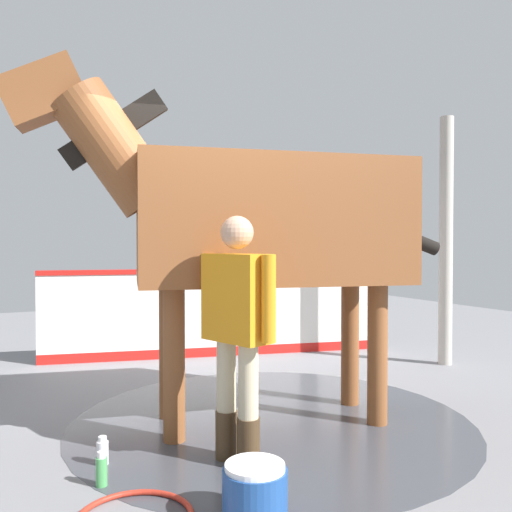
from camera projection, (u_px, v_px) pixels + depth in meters
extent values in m
cube|color=gray|center=(235.00, 412.00, 4.57)|extent=(16.00, 16.00, 0.02)
cylinder|color=#42444C|center=(271.00, 420.00, 4.31)|extent=(3.24, 3.24, 0.00)
cube|color=white|center=(220.00, 315.00, 6.79)|extent=(1.06, 4.31, 1.06)
cube|color=red|center=(220.00, 271.00, 6.77)|extent=(1.08, 4.31, 0.06)
cube|color=red|center=(220.00, 351.00, 6.80)|extent=(1.06, 4.31, 0.12)
cylinder|color=#B7B2A8|center=(446.00, 241.00, 6.30)|extent=(0.16, 0.16, 2.95)
cube|color=brown|center=(271.00, 222.00, 4.27)|extent=(1.44, 2.29, 0.98)
cylinder|color=brown|center=(174.00, 364.00, 3.85)|extent=(0.16, 0.16, 1.12)
cylinder|color=brown|center=(169.00, 350.00, 4.38)|extent=(0.16, 0.16, 1.12)
cylinder|color=brown|center=(377.00, 354.00, 4.22)|extent=(0.16, 0.16, 1.12)
cylinder|color=brown|center=(350.00, 342.00, 4.75)|extent=(0.16, 0.16, 1.12)
cylinder|color=brown|center=(114.00, 149.00, 3.98)|extent=(0.64, 0.98, 1.03)
cube|color=black|center=(114.00, 130.00, 3.97)|extent=(0.24, 0.79, 0.64)
cube|color=brown|center=(44.00, 93.00, 3.86)|extent=(0.42, 0.70, 0.56)
cylinder|color=black|center=(402.00, 235.00, 4.54)|extent=(0.28, 0.71, 0.35)
cylinder|color=#47331E|center=(226.00, 434.00, 3.55)|extent=(0.15, 0.15, 0.32)
cylinder|color=#C6B793|center=(226.00, 375.00, 3.54)|extent=(0.13, 0.13, 0.48)
cylinder|color=#47331E|center=(248.00, 443.00, 3.40)|extent=(0.15, 0.15, 0.32)
cylinder|color=#C6B793|center=(248.00, 381.00, 3.39)|extent=(0.13, 0.13, 0.48)
cube|color=orange|center=(237.00, 298.00, 3.45)|extent=(0.52, 0.36, 0.57)
cylinder|color=orange|center=(209.00, 292.00, 3.65)|extent=(0.09, 0.09, 0.54)
cylinder|color=orange|center=(269.00, 299.00, 3.25)|extent=(0.09, 0.09, 0.54)
sphere|color=tan|center=(237.00, 233.00, 3.44)|extent=(0.22, 0.22, 0.22)
cylinder|color=#1E478C|center=(255.00, 494.00, 2.76)|extent=(0.34, 0.34, 0.26)
cylinder|color=white|center=(255.00, 467.00, 2.76)|extent=(0.32, 0.32, 0.03)
cylinder|color=white|center=(103.00, 453.00, 3.45)|extent=(0.08, 0.08, 0.15)
cylinder|color=white|center=(102.00, 439.00, 3.45)|extent=(0.05, 0.05, 0.03)
cylinder|color=#4CA559|center=(101.00, 472.00, 3.14)|extent=(0.07, 0.07, 0.17)
cylinder|color=white|center=(101.00, 455.00, 3.14)|extent=(0.05, 0.05, 0.04)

